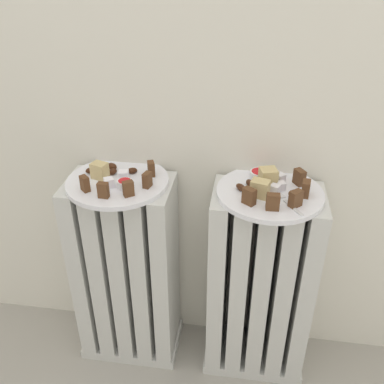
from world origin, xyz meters
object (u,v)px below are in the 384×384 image
(radiator_left, at_px, (127,273))
(radiator_right, at_px, (259,287))
(fork, at_px, (287,202))
(plate_right, at_px, (270,193))
(jam_bowl_right, at_px, (259,174))
(jam_bowl_left, at_px, (125,184))
(plate_left, at_px, (118,182))

(radiator_left, relative_size, radiator_right, 1.00)
(radiator_right, relative_size, fork, 6.22)
(plate_right, xyz_separation_m, jam_bowl_right, (-0.03, 0.06, 0.02))
(jam_bowl_right, xyz_separation_m, fork, (0.07, -0.11, -0.01))
(radiator_right, xyz_separation_m, plate_right, (0.00, 0.00, 0.30))
(jam_bowl_left, xyz_separation_m, jam_bowl_right, (0.32, 0.09, 0.00))
(jam_bowl_left, bearing_deg, jam_bowl_right, 15.96)
(plate_right, bearing_deg, radiator_left, 180.00)
(radiator_right, xyz_separation_m, jam_bowl_left, (-0.35, -0.03, 0.32))
(plate_left, xyz_separation_m, jam_bowl_left, (0.03, -0.03, 0.02))
(plate_left, height_order, jam_bowl_right, jam_bowl_right)
(jam_bowl_right, bearing_deg, plate_left, -170.77)
(jam_bowl_right, bearing_deg, jam_bowl_left, -164.04)
(radiator_left, relative_size, fork, 6.22)
(radiator_left, height_order, plate_right, plate_right)
(radiator_left, distance_m, radiator_right, 0.38)
(radiator_left, bearing_deg, fork, -6.76)
(jam_bowl_right, relative_size, fork, 0.49)
(plate_right, bearing_deg, fork, -52.32)
(jam_bowl_left, distance_m, jam_bowl_right, 0.33)
(radiator_left, distance_m, plate_left, 0.30)
(plate_left, bearing_deg, fork, -6.76)
(radiator_left, distance_m, plate_right, 0.48)
(radiator_left, relative_size, plate_right, 2.28)
(radiator_right, bearing_deg, plate_left, 180.00)
(jam_bowl_right, distance_m, fork, 0.12)
(fork, bearing_deg, radiator_right, 127.68)
(radiator_left, height_order, fork, fork)
(plate_right, distance_m, jam_bowl_left, 0.35)
(radiator_right, distance_m, jam_bowl_left, 0.47)
(plate_right, height_order, fork, fork)
(radiator_left, bearing_deg, plate_left, 180.00)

